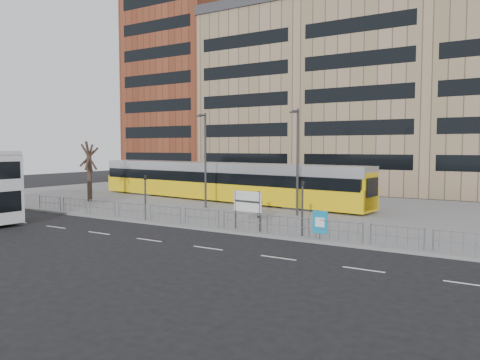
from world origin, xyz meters
The scene contains 15 objects.
ground centered at (0.00, 0.00, 0.00)m, with size 120.00×120.00×0.00m, color black.
plaza centered at (0.00, 12.00, 0.07)m, with size 64.00×24.00×0.15m, color gray.
kerb centered at (0.00, 0.05, 0.07)m, with size 64.00×0.25×0.17m, color gray.
building_row centered at (1.55, 34.27, 12.91)m, with size 70.40×18.40×31.20m.
pedestrian_barrier centered at (2.00, 0.50, 0.98)m, with size 32.07×0.07×1.10m.
road_markings centered at (1.00, -4.00, 0.01)m, with size 62.00×0.12×0.01m, color white.
tram centered at (-4.96, 13.04, 1.93)m, with size 30.27×6.59×3.55m.
station_sign centered at (5.49, 0.80, 1.78)m, with size 2.04×0.32×2.35m.
ad_panel centered at (10.24, 0.52, 1.05)m, with size 0.82×0.16×1.54m.
pedestrian centered at (3.57, 5.68, 1.08)m, with size 0.68×0.45×1.86m, color black.
traffic_light_west centered at (-2.45, 0.50, 2.12)m, with size 0.19×0.22×3.10m.
traffic_light_east centered at (9.02, 0.88, 2.12)m, with size 0.19×0.22×3.10m.
lamp_post_west centered at (-2.89, 8.08, 4.41)m, with size 0.45×1.04×7.78m.
lamp_post_east centered at (5.49, 7.88, 4.40)m, with size 0.45×1.04×7.75m.
bare_tree centered at (-14.60, 6.15, 5.77)m, with size 4.55×4.55×7.70m.
Camera 1 is at (19.68, -23.16, 5.12)m, focal length 35.00 mm.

